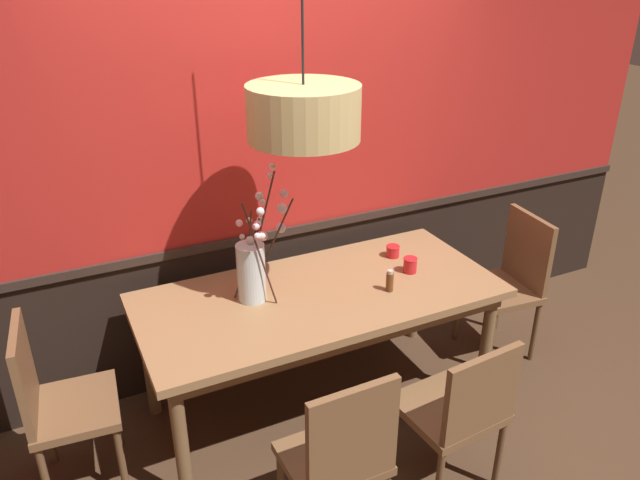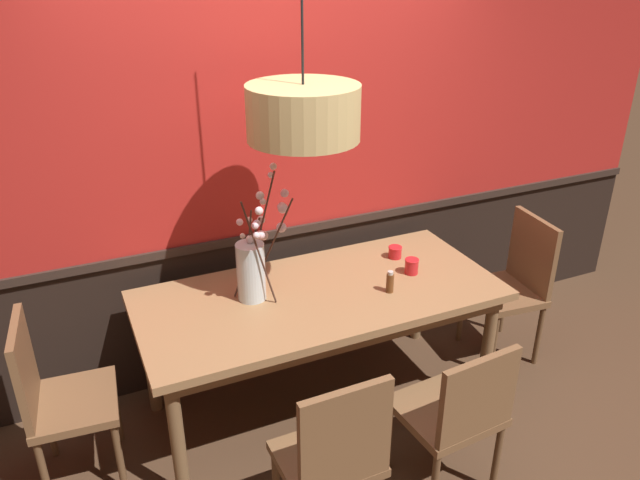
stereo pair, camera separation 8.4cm
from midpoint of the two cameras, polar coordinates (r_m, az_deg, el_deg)
The scene contains 14 objects.
ground_plane at distance 3.83m, azimuth -0.65°, elevation -14.95°, with size 24.00×24.00×0.00m, color #4C3321.
back_wall at distance 3.65m, azimuth -5.04°, elevation 8.90°, with size 5.68×0.14×2.93m.
dining_table at distance 3.43m, azimuth -0.71°, elevation -6.05°, with size 2.00×0.92×0.78m.
chair_head_west_end at distance 3.30m, azimuth -24.01°, elevation -13.40°, with size 0.44×0.48×0.95m.
chair_near_side_left at distance 2.78m, azimuth 1.03°, elevation -19.39°, with size 0.44×0.39×0.95m.
chair_near_side_right at distance 3.10m, azimuth 12.06°, elevation -15.07°, with size 0.48×0.47×0.88m.
chair_far_side_right at distance 4.31m, azimuth -2.62°, elevation -1.54°, with size 0.44×0.43×0.97m.
chair_far_side_left at distance 4.14m, azimuth -9.42°, elevation -3.42°, with size 0.46×0.43×0.90m.
chair_head_east_end at distance 4.20m, azimuth 16.78°, elevation -3.35°, with size 0.44×0.49×0.96m.
vase_with_blossoms at distance 3.26m, azimuth -6.92°, elevation -2.42°, with size 0.35×0.38×0.70m.
candle_holder_nearer_center at distance 3.60m, azimuth 7.71°, elevation -2.31°, with size 0.08×0.08×0.09m.
candle_holder_nearer_edge at distance 3.76m, azimuth 6.15°, elevation -1.03°, with size 0.08×0.08×0.07m.
condiment_bottle at distance 3.38m, azimuth 5.79°, elevation -3.84°, with size 0.04×0.04×0.13m.
pendant_lamp at distance 2.96m, azimuth -2.37°, elevation 11.74°, with size 0.55×0.55×1.28m.
Camera 1 is at (-1.28, -2.63, 2.48)m, focal length 34.42 mm.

